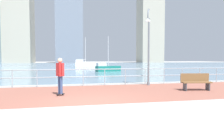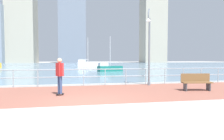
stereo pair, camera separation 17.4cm
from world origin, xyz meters
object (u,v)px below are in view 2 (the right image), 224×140
Objects in this scene: lamppost at (149,43)px; sailboat_red at (109,68)px; skateboarder at (60,73)px; park_bench at (196,82)px; sailboat_gray at (87,64)px.

sailboat_red is at bearing 89.23° from lamppost.
park_bench is at bearing 0.67° from skateboarder.
skateboarder is at bearing -95.82° from sailboat_gray.
sailboat_gray is 1.34× the size of sailboat_red.
park_bench is 0.25× the size of sailboat_gray.
skateboarder is 0.35× the size of sailboat_red.
park_bench is at bearing -54.13° from lamppost.
skateboarder reaches higher than park_bench.
lamppost is 6.17m from skateboarder.
sailboat_red is (-1.56, 18.02, -0.00)m from park_bench.
park_bench is (1.77, -2.45, -2.25)m from lamppost.
sailboat_red is (0.21, 15.57, -2.25)m from lamppost.
lamppost is 15.74m from sailboat_red.
sailboat_gray reaches higher than skateboarder.
sailboat_red reaches higher than skateboarder.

